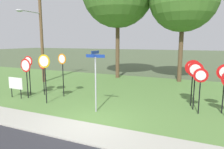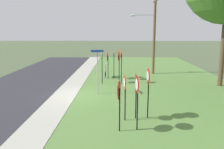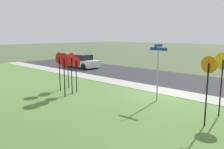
{
  "view_description": "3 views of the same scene",
  "coord_description": "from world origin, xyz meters",
  "px_view_note": "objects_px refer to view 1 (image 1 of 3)",
  "views": [
    {
      "loc": [
        4.07,
        -7.0,
        3.41
      ],
      "look_at": [
        0.04,
        2.22,
        1.78
      ],
      "focal_mm": 32.51,
      "sensor_mm": 36.0,
      "label": 1
    },
    {
      "loc": [
        14.56,
        2.67,
        4.24
      ],
      "look_at": [
        -0.26,
        2.33,
        1.41
      ],
      "focal_mm": 37.28,
      "sensor_mm": 36.0,
      "label": 2
    },
    {
      "loc": [
        -6.64,
        11.33,
        3.43
      ],
      "look_at": [
        0.87,
        3.39,
        1.54
      ],
      "focal_mm": 36.54,
      "sensor_mm": 36.0,
      "label": 3
    }
  ],
  "objects_px": {
    "stop_sign_near_left": "(29,67)",
    "yield_sign_center": "(195,74)",
    "stop_sign_far_left": "(43,67)",
    "stop_sign_far_center": "(62,66)",
    "street_name_post": "(96,76)",
    "yield_sign_near_right": "(200,81)",
    "stop_sign_far_right": "(45,68)",
    "notice_board": "(16,84)",
    "yield_sign_far_left": "(193,72)",
    "stop_sign_near_right": "(26,70)",
    "utility_pole": "(40,31)"
  },
  "relations": [
    {
      "from": "stop_sign_far_right",
      "to": "street_name_post",
      "type": "height_order",
      "value": "street_name_post"
    },
    {
      "from": "stop_sign_near_right",
      "to": "yield_sign_far_left",
      "type": "relative_size",
      "value": 0.97
    },
    {
      "from": "stop_sign_far_right",
      "to": "notice_board",
      "type": "height_order",
      "value": "stop_sign_far_right"
    },
    {
      "from": "stop_sign_near_left",
      "to": "stop_sign_far_left",
      "type": "xyz_separation_m",
      "value": [
        0.69,
        0.45,
        -0.0
      ]
    },
    {
      "from": "yield_sign_near_right",
      "to": "street_name_post",
      "type": "height_order",
      "value": "street_name_post"
    },
    {
      "from": "stop_sign_near_left",
      "to": "stop_sign_far_right",
      "type": "height_order",
      "value": "stop_sign_far_right"
    },
    {
      "from": "stop_sign_near_right",
      "to": "utility_pole",
      "type": "xyz_separation_m",
      "value": [
        -2.66,
        4.17,
        2.51
      ]
    },
    {
      "from": "yield_sign_near_right",
      "to": "stop_sign_far_right",
      "type": "bearing_deg",
      "value": -175.7
    },
    {
      "from": "street_name_post",
      "to": "notice_board",
      "type": "xyz_separation_m",
      "value": [
        -5.58,
        0.23,
        -0.92
      ]
    },
    {
      "from": "stop_sign_far_left",
      "to": "stop_sign_far_right",
      "type": "relative_size",
      "value": 0.9
    },
    {
      "from": "stop_sign_far_center",
      "to": "yield_sign_center",
      "type": "bearing_deg",
      "value": 12.0
    },
    {
      "from": "stop_sign_far_right",
      "to": "stop_sign_near_left",
      "type": "bearing_deg",
      "value": 151.52
    },
    {
      "from": "stop_sign_near_left",
      "to": "yield_sign_center",
      "type": "relative_size",
      "value": 1.04
    },
    {
      "from": "yield_sign_far_left",
      "to": "notice_board",
      "type": "distance_m",
      "value": 10.14
    },
    {
      "from": "stop_sign_far_right",
      "to": "yield_sign_center",
      "type": "height_order",
      "value": "stop_sign_far_right"
    },
    {
      "from": "yield_sign_near_right",
      "to": "yield_sign_far_left",
      "type": "distance_m",
      "value": 1.2
    },
    {
      "from": "stop_sign_far_right",
      "to": "stop_sign_near_right",
      "type": "bearing_deg",
      "value": 162.54
    },
    {
      "from": "yield_sign_far_left",
      "to": "yield_sign_center",
      "type": "xyz_separation_m",
      "value": [
        0.13,
        -0.59,
        -0.03
      ]
    },
    {
      "from": "yield_sign_center",
      "to": "utility_pole",
      "type": "distance_m",
      "value": 12.41
    },
    {
      "from": "stop_sign_near_left",
      "to": "yield_sign_near_right",
      "type": "relative_size",
      "value": 1.15
    },
    {
      "from": "stop_sign_near_right",
      "to": "notice_board",
      "type": "bearing_deg",
      "value": -156.85
    },
    {
      "from": "yield_sign_far_left",
      "to": "stop_sign_far_left",
      "type": "bearing_deg",
      "value": -175.64
    },
    {
      "from": "stop_sign_far_center",
      "to": "stop_sign_far_right",
      "type": "bearing_deg",
      "value": -82.51
    },
    {
      "from": "yield_sign_far_left",
      "to": "notice_board",
      "type": "xyz_separation_m",
      "value": [
        -9.77,
        -2.53,
        -0.99
      ]
    },
    {
      "from": "stop_sign_near_right",
      "to": "utility_pole",
      "type": "relative_size",
      "value": 0.3
    },
    {
      "from": "stop_sign_near_right",
      "to": "yield_sign_near_right",
      "type": "height_order",
      "value": "stop_sign_near_right"
    },
    {
      "from": "stop_sign_near_right",
      "to": "street_name_post",
      "type": "bearing_deg",
      "value": -2.34
    },
    {
      "from": "yield_sign_near_right",
      "to": "utility_pole",
      "type": "xyz_separation_m",
      "value": [
        -12.16,
        3.0,
        2.65
      ]
    },
    {
      "from": "yield_sign_far_left",
      "to": "street_name_post",
      "type": "relative_size",
      "value": 0.83
    },
    {
      "from": "stop_sign_near_left",
      "to": "yield_sign_far_left",
      "type": "distance_m",
      "value": 9.58
    },
    {
      "from": "stop_sign_far_left",
      "to": "notice_board",
      "type": "height_order",
      "value": "stop_sign_far_left"
    },
    {
      "from": "stop_sign_far_left",
      "to": "stop_sign_far_center",
      "type": "distance_m",
      "value": 1.41
    },
    {
      "from": "utility_pole",
      "to": "notice_board",
      "type": "xyz_separation_m",
      "value": [
        2.0,
        -4.41,
        -3.42
      ]
    },
    {
      "from": "stop_sign_far_center",
      "to": "utility_pole",
      "type": "xyz_separation_m",
      "value": [
        -4.45,
        3.04,
        2.35
      ]
    },
    {
      "from": "stop_sign_near_right",
      "to": "stop_sign_far_right",
      "type": "relative_size",
      "value": 0.88
    },
    {
      "from": "stop_sign_far_center",
      "to": "yield_sign_far_left",
      "type": "xyz_separation_m",
      "value": [
        7.33,
        1.15,
        -0.07
      ]
    },
    {
      "from": "stop_sign_near_left",
      "to": "stop_sign_far_left",
      "type": "height_order",
      "value": "stop_sign_near_left"
    },
    {
      "from": "yield_sign_near_right",
      "to": "yield_sign_center",
      "type": "bearing_deg",
      "value": 108.94
    },
    {
      "from": "stop_sign_far_left",
      "to": "yield_sign_center",
      "type": "bearing_deg",
      "value": 15.52
    },
    {
      "from": "yield_sign_far_left",
      "to": "street_name_post",
      "type": "bearing_deg",
      "value": -150.89
    },
    {
      "from": "yield_sign_far_left",
      "to": "yield_sign_center",
      "type": "bearing_deg",
      "value": -81.89
    },
    {
      "from": "street_name_post",
      "to": "stop_sign_near_left",
      "type": "bearing_deg",
      "value": 165.69
    },
    {
      "from": "yield_sign_near_right",
      "to": "notice_board",
      "type": "bearing_deg",
      "value": -179.29
    },
    {
      "from": "stop_sign_near_left",
      "to": "street_name_post",
      "type": "distance_m",
      "value": 5.31
    },
    {
      "from": "stop_sign_far_right",
      "to": "street_name_post",
      "type": "distance_m",
      "value": 3.15
    },
    {
      "from": "yield_sign_far_left",
      "to": "utility_pole",
      "type": "height_order",
      "value": "utility_pole"
    },
    {
      "from": "stop_sign_far_right",
      "to": "utility_pole",
      "type": "bearing_deg",
      "value": 129.4
    },
    {
      "from": "street_name_post",
      "to": "stop_sign_near_right",
      "type": "bearing_deg",
      "value": 170.89
    },
    {
      "from": "yield_sign_near_right",
      "to": "stop_sign_near_left",
      "type": "bearing_deg",
      "value": 176.64
    },
    {
      "from": "notice_board",
      "to": "stop_sign_far_right",
      "type": "bearing_deg",
      "value": -3.02
    }
  ]
}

